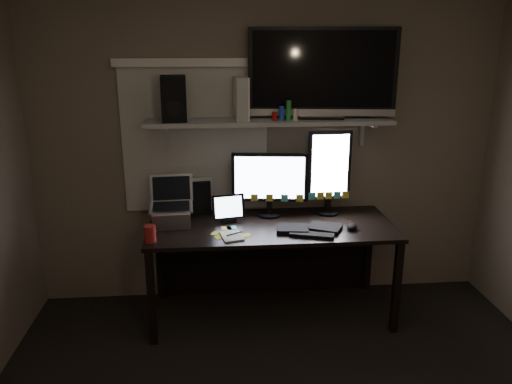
{
  "coord_description": "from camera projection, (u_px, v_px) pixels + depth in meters",
  "views": [
    {
      "loc": [
        -0.42,
        -2.0,
        2.02
      ],
      "look_at": [
        -0.13,
        1.25,
        1.04
      ],
      "focal_mm": 35.0,
      "sensor_mm": 36.0,
      "label": 1
    }
  ],
  "objects": [
    {
      "name": "back_wall",
      "position": [
        266.0,
        145.0,
        3.89
      ],
      "size": [
        3.6,
        0.0,
        3.6
      ],
      "primitive_type": "plane",
      "rotation": [
        1.57,
        0.0,
        0.0
      ],
      "color": "#6C5F4D",
      "rests_on": "floor"
    },
    {
      "name": "window_blinds",
      "position": [
        195.0,
        141.0,
        3.81
      ],
      "size": [
        1.1,
        0.02,
        1.1
      ],
      "primitive_type": "cube",
      "color": "beige",
      "rests_on": "back_wall"
    },
    {
      "name": "desk",
      "position": [
        269.0,
        241.0,
        3.85
      ],
      "size": [
        1.8,
        0.75,
        0.73
      ],
      "color": "black",
      "rests_on": "floor"
    },
    {
      "name": "wall_shelf",
      "position": [
        269.0,
        121.0,
        3.66
      ],
      "size": [
        1.8,
        0.35,
        0.03
      ],
      "primitive_type": "cube",
      "color": "#A2A29E",
      "rests_on": "back_wall"
    },
    {
      "name": "monitor_landscape",
      "position": [
        270.0,
        184.0,
        3.8
      ],
      "size": [
        0.58,
        0.13,
        0.51
      ],
      "primitive_type": "cube",
      "rotation": [
        0.0,
        0.0,
        -0.12
      ],
      "color": "black",
      "rests_on": "desk"
    },
    {
      "name": "monitor_portrait",
      "position": [
        329.0,
        172.0,
        3.83
      ],
      "size": [
        0.34,
        0.08,
        0.67
      ],
      "primitive_type": "cube",
      "rotation": [
        0.0,
        0.0,
        0.04
      ],
      "color": "black",
      "rests_on": "desk"
    },
    {
      "name": "keyboard",
      "position": [
        309.0,
        228.0,
        3.57
      ],
      "size": [
        0.5,
        0.32,
        0.03
      ],
      "primitive_type": "cube",
      "rotation": [
        0.0,
        0.0,
        -0.31
      ],
      "color": "black",
      "rests_on": "desk"
    },
    {
      "name": "mouse",
      "position": [
        352.0,
        226.0,
        3.59
      ],
      "size": [
        0.1,
        0.13,
        0.04
      ],
      "primitive_type": "ellipsoid",
      "rotation": [
        0.0,
        0.0,
        -0.3
      ],
      "color": "black",
      "rests_on": "desk"
    },
    {
      "name": "notepad",
      "position": [
        232.0,
        236.0,
        3.45
      ],
      "size": [
        0.17,
        0.22,
        0.01
      ],
      "primitive_type": "cube",
      "rotation": [
        0.0,
        0.0,
        0.19
      ],
      "color": "beige",
      "rests_on": "desk"
    },
    {
      "name": "tablet",
      "position": [
        228.0,
        208.0,
        3.71
      ],
      "size": [
        0.26,
        0.15,
        0.21
      ],
      "primitive_type": "cube",
      "rotation": [
        0.0,
        0.0,
        0.2
      ],
      "color": "black",
      "rests_on": "desk"
    },
    {
      "name": "file_sorter",
      "position": [
        196.0,
        196.0,
        3.89
      ],
      "size": [
        0.23,
        0.13,
        0.28
      ],
      "primitive_type": "cube",
      "rotation": [
        0.0,
        0.0,
        0.14
      ],
      "color": "black",
      "rests_on": "desk"
    },
    {
      "name": "laptop",
      "position": [
        171.0,
        203.0,
        3.62
      ],
      "size": [
        0.32,
        0.27,
        0.35
      ],
      "primitive_type": "cube",
      "rotation": [
        0.0,
        0.0,
        0.05
      ],
      "color": "#B4B3B8",
      "rests_on": "desk"
    },
    {
      "name": "cup",
      "position": [
        150.0,
        234.0,
        3.35
      ],
      "size": [
        0.09,
        0.09,
        0.12
      ],
      "primitive_type": "cylinder",
      "rotation": [
        0.0,
        0.0,
        -0.2
      ],
      "color": "maroon",
      "rests_on": "desk"
    },
    {
      "name": "sticky_notes",
      "position": [
        232.0,
        232.0,
        3.52
      ],
      "size": [
        0.35,
        0.29,
        0.0
      ],
      "primitive_type": null,
      "rotation": [
        0.0,
        0.0,
        -0.23
      ],
      "color": "gold",
      "rests_on": "desk"
    },
    {
      "name": "tv",
      "position": [
        322.0,
        73.0,
        3.62
      ],
      "size": [
        1.1,
        0.32,
        0.65
      ],
      "primitive_type": "cube",
      "rotation": [
        0.0,
        0.0,
        -0.12
      ],
      "color": "black",
      "rests_on": "wall_shelf"
    },
    {
      "name": "game_console",
      "position": [
        241.0,
        98.0,
        3.6
      ],
      "size": [
        0.11,
        0.26,
        0.31
      ],
      "primitive_type": "cube",
      "rotation": [
        0.0,
        0.0,
        0.11
      ],
      "color": "silver",
      "rests_on": "wall_shelf"
    },
    {
      "name": "speaker",
      "position": [
        174.0,
        99.0,
        3.52
      ],
      "size": [
        0.19,
        0.22,
        0.32
      ],
      "primitive_type": "cube",
      "rotation": [
        0.0,
        0.0,
        0.07
      ],
      "color": "black",
      "rests_on": "wall_shelf"
    },
    {
      "name": "bottles",
      "position": [
        285.0,
        110.0,
        3.57
      ],
      "size": [
        0.23,
        0.08,
        0.15
      ],
      "primitive_type": null,
      "rotation": [
        0.0,
        0.0,
        0.12
      ],
      "color": "#A50F0C",
      "rests_on": "wall_shelf"
    }
  ]
}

